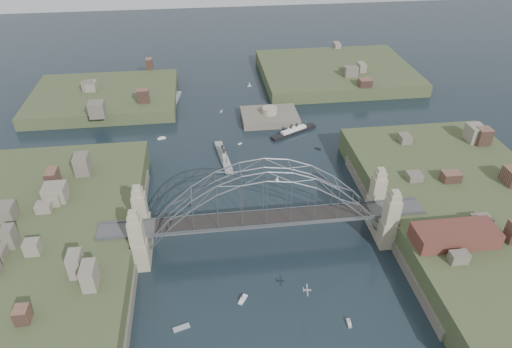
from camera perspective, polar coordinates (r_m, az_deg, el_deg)
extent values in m
plane|color=black|center=(122.09, 1.07, -8.61)|extent=(500.00, 500.00, 0.00)
cube|color=#454547|center=(116.82, 1.11, -5.72)|extent=(84.00, 6.00, 0.70)
cube|color=slate|center=(114.20, 1.33, -6.47)|extent=(84.00, 0.25, 0.50)
cube|color=slate|center=(118.77, 0.91, -4.60)|extent=(84.00, 0.25, 0.50)
cube|color=black|center=(116.47, 1.12, -5.52)|extent=(55.20, 5.20, 0.35)
cube|color=gray|center=(113.13, -14.67, -8.10)|extent=(3.40, 3.40, 17.70)
cube|color=gray|center=(120.73, -14.26, -4.93)|extent=(3.40, 3.40, 17.70)
cube|color=gray|center=(120.42, 16.55, -5.48)|extent=(3.40, 3.40, 17.70)
cube|color=gray|center=(127.58, 14.95, -2.68)|extent=(3.40, 3.40, 17.70)
cube|color=gray|center=(120.01, -14.13, -8.23)|extent=(4.08, 13.80, 8.00)
cube|color=gray|center=(126.90, 15.39, -5.77)|extent=(4.08, 13.80, 8.00)
cube|color=#394626|center=(127.97, -25.96, -9.31)|extent=(50.00, 90.00, 12.00)
cube|color=#595448|center=(122.65, -15.80, -9.36)|extent=(6.00, 70.00, 4.00)
cube|color=#394626|center=(139.68, 25.46, -5.15)|extent=(50.00, 90.00, 12.00)
cube|color=#595448|center=(130.24, 16.84, -6.60)|extent=(6.00, 70.00, 4.00)
cube|color=#394626|center=(205.57, -18.43, 8.68)|extent=(60.00, 45.00, 9.00)
cube|color=#394626|center=(224.21, 10.00, 12.08)|extent=(70.00, 55.00, 9.50)
cube|color=#595448|center=(181.08, 1.71, 6.66)|extent=(22.00, 16.00, 7.00)
cylinder|color=gray|center=(178.97, 1.74, 8.00)|extent=(6.00, 6.00, 2.40)
cube|color=#592D26|center=(119.11, 23.78, -7.08)|extent=(20.00, 8.00, 4.00)
cube|color=#454547|center=(114.80, 23.69, -15.41)|extent=(4.00, 22.00, 1.40)
cube|color=#959B9D|center=(155.97, -4.12, 2.11)|extent=(5.23, 19.93, 1.76)
cube|color=#959B9D|center=(155.28, -4.14, 2.52)|extent=(3.40, 11.03, 1.32)
cube|color=#959B9D|center=(154.77, -4.16, 2.83)|extent=(2.09, 5.09, 0.88)
cylinder|color=black|center=(153.21, -4.07, 2.82)|extent=(0.95, 0.95, 1.76)
cylinder|color=black|center=(155.55, -4.27, 3.33)|extent=(0.95, 0.95, 1.76)
cylinder|color=slate|center=(149.52, -3.72, 1.87)|extent=(0.18, 0.18, 4.39)
cylinder|color=slate|center=(159.53, -4.59, 4.06)|extent=(0.18, 0.18, 4.39)
cube|color=#959B9D|center=(200.03, -10.06, 9.20)|extent=(4.71, 15.07, 1.49)
cube|color=#959B9D|center=(199.57, -10.09, 9.49)|extent=(2.99, 8.36, 1.12)
cube|color=#959B9D|center=(199.23, -10.12, 9.71)|extent=(1.78, 3.88, 0.75)
cylinder|color=black|center=(198.04, -10.20, 9.75)|extent=(0.74, 0.74, 1.49)
cylinder|color=black|center=(199.90, -10.07, 10.00)|extent=(0.74, 0.74, 1.49)
cylinder|color=slate|center=(195.07, -10.40, 9.28)|extent=(0.15, 0.15, 3.74)
cylinder|color=slate|center=(203.04, -9.87, 10.35)|extent=(0.15, 0.15, 3.74)
cube|color=black|center=(171.68, 4.75, 5.25)|extent=(18.68, 11.47, 1.43)
cube|color=white|center=(171.17, 4.76, 5.56)|extent=(10.52, 6.78, 1.07)
cube|color=white|center=(170.79, 4.78, 5.80)|extent=(5.04, 3.58, 0.72)
cylinder|color=black|center=(169.72, 4.42, 5.86)|extent=(0.97, 0.97, 1.43)
cylinder|color=black|center=(171.28, 5.15, 6.11)|extent=(0.97, 0.97, 1.43)
cylinder|color=slate|center=(167.29, 3.20, 5.40)|extent=(0.14, 0.14, 3.58)
cylinder|color=slate|center=(174.01, 6.31, 6.44)|extent=(0.14, 0.14, 3.58)
cube|color=#A2A5A9|center=(102.43, 6.49, -14.34)|extent=(1.72, 0.56, 0.30)
cube|color=#A2A5A9|center=(102.40, 6.49, -14.32)|extent=(0.79, 3.40, 0.06)
cube|color=#A2A5A9|center=(102.24, 6.00, -14.29)|extent=(0.32, 1.07, 0.37)
cube|color=white|center=(135.63, -8.52, -3.91)|extent=(2.35, 1.13, 0.45)
cube|color=white|center=(144.49, 2.69, -0.85)|extent=(1.38, 1.63, 0.45)
cylinder|color=slate|center=(143.89, 2.70, -0.51)|extent=(0.08, 0.08, 2.20)
cone|color=silver|center=(143.89, 2.70, -0.51)|extent=(1.53, 1.59, 1.92)
cube|color=white|center=(108.49, -1.67, -15.53)|extent=(2.47, 3.08, 0.45)
cube|color=white|center=(108.19, -1.67, -15.39)|extent=(1.69, 1.98, 0.40)
cylinder|color=black|center=(107.85, -1.68, -15.24)|extent=(0.16, 0.16, 0.70)
cube|color=white|center=(162.67, 7.82, 3.19)|extent=(2.12, 1.85, 0.45)
cube|color=white|center=(171.06, -11.81, 4.40)|extent=(3.16, 1.84, 0.45)
cube|color=white|center=(170.86, -11.82, 4.52)|extent=(1.97, 1.34, 0.40)
cylinder|color=black|center=(170.65, -11.84, 4.65)|extent=(0.16, 0.16, 0.70)
cube|color=white|center=(164.11, -2.07, 3.81)|extent=(1.59, 1.11, 0.45)
cube|color=white|center=(106.28, 11.61, -17.93)|extent=(0.89, 2.47, 0.45)
cube|color=white|center=(105.97, 11.63, -17.80)|extent=(0.73, 1.49, 0.40)
cylinder|color=black|center=(105.62, 11.66, -17.65)|extent=(0.16, 0.16, 0.70)
cube|color=white|center=(187.80, -4.39, 7.85)|extent=(1.35, 2.41, 0.45)
cube|color=white|center=(144.70, 14.21, -1.95)|extent=(2.48, 1.31, 0.45)
cube|color=white|center=(144.48, 14.23, -1.82)|extent=(1.53, 0.97, 0.40)
cylinder|color=black|center=(144.22, 14.26, -1.68)|extent=(0.16, 0.16, 0.70)
cube|color=white|center=(104.83, -9.39, -18.58)|extent=(3.83, 2.20, 0.45)
cube|color=white|center=(210.99, -0.84, 11.00)|extent=(2.15, 1.20, 0.45)
cylinder|color=slate|center=(210.58, -0.84, 11.26)|extent=(0.08, 0.08, 2.20)
cone|color=silver|center=(210.58, -0.84, 11.26)|extent=(1.46, 1.29, 1.92)
cube|color=white|center=(145.75, -17.92, -2.37)|extent=(2.32, 0.84, 0.45)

